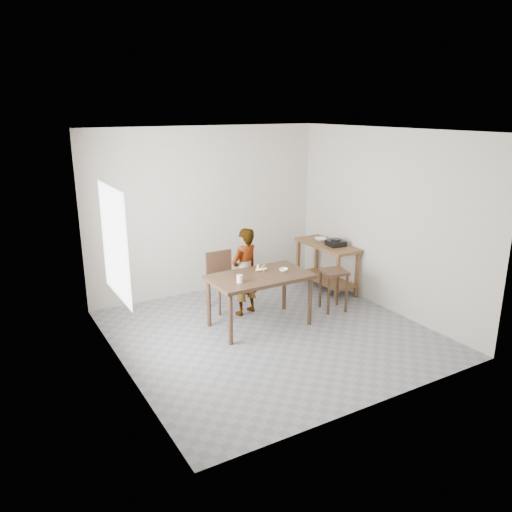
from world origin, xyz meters
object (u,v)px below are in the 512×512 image
dining_table (260,300)px  child (245,272)px  stool (333,290)px  dining_chair (225,282)px  prep_counter (326,267)px

dining_table → child: bearing=86.4°
stool → dining_chair: bearing=148.7°
prep_counter → stool: 0.91m
child → stool: bearing=138.7°
prep_counter → child: 1.72m
dining_table → prep_counter: (1.72, 0.70, 0.03)m
dining_table → dining_chair: 0.80m
child → stool: size_ratio=2.08×
child → dining_chair: bearing=-76.0°
dining_table → stool: dining_table is taller
child → dining_chair: 0.41m
dining_table → stool: 1.26m
child → prep_counter: bearing=170.5°
child → stool: child is taller
stool → child: bearing=155.7°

